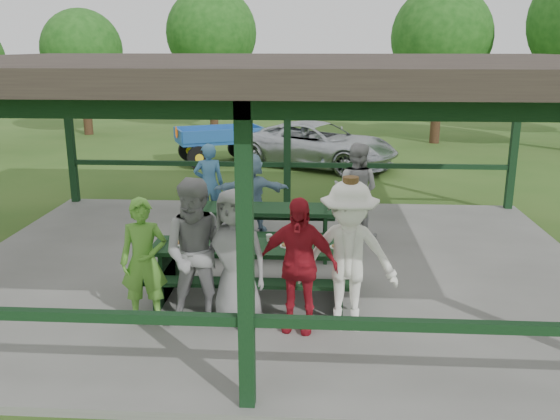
# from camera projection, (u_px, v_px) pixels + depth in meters

# --- Properties ---
(ground) EXTENTS (90.00, 90.00, 0.00)m
(ground) POSITION_uv_depth(u_px,v_px,m) (275.00, 272.00, 9.52)
(ground) COLOR #2C5219
(ground) RESTS_ON ground
(concrete_slab) EXTENTS (10.00, 8.00, 0.10)m
(concrete_slab) POSITION_uv_depth(u_px,v_px,m) (275.00, 269.00, 9.51)
(concrete_slab) COLOR slate
(concrete_slab) RESTS_ON ground
(pavilion_structure) EXTENTS (10.60, 8.60, 3.24)m
(pavilion_structure) POSITION_uv_depth(u_px,v_px,m) (275.00, 70.00, 8.67)
(pavilion_structure) COLOR black
(pavilion_structure) RESTS_ON concrete_slab
(picnic_table_near) EXTENTS (2.77, 1.39, 0.75)m
(picnic_table_near) POSITION_uv_depth(u_px,v_px,m) (252.00, 264.00, 8.23)
(picnic_table_near) COLOR black
(picnic_table_near) RESTS_ON concrete_slab
(picnic_table_far) EXTENTS (2.34, 1.39, 0.75)m
(picnic_table_far) POSITION_uv_depth(u_px,v_px,m) (267.00, 223.00, 10.15)
(picnic_table_far) COLOR black
(picnic_table_far) RESTS_ON concrete_slab
(table_setting) EXTENTS (2.40, 0.45, 0.10)m
(table_setting) POSITION_uv_depth(u_px,v_px,m) (267.00, 243.00, 8.17)
(table_setting) COLOR white
(table_setting) RESTS_ON picnic_table_near
(contestant_green) EXTENTS (0.64, 0.47, 1.62)m
(contestant_green) POSITION_uv_depth(u_px,v_px,m) (144.00, 261.00, 7.39)
(contestant_green) COLOR #5AA134
(contestant_green) RESTS_ON concrete_slab
(contestant_grey_left) EXTENTS (0.97, 0.78, 1.90)m
(contestant_grey_left) POSITION_uv_depth(u_px,v_px,m) (199.00, 254.00, 7.24)
(contestant_grey_left) COLOR gray
(contestant_grey_left) RESTS_ON concrete_slab
(contestant_grey_mid) EXTENTS (0.98, 0.80, 1.75)m
(contestant_grey_mid) POSITION_uv_depth(u_px,v_px,m) (235.00, 257.00, 7.35)
(contestant_grey_mid) COLOR gray
(contestant_grey_mid) RESTS_ON concrete_slab
(contestant_red) EXTENTS (1.05, 0.60, 1.69)m
(contestant_red) POSITION_uv_depth(u_px,v_px,m) (298.00, 265.00, 7.18)
(contestant_red) COLOR #A81826
(contestant_red) RESTS_ON concrete_slab
(contestant_white_fedora) EXTENTS (1.23, 0.73, 1.93)m
(contestant_white_fedora) POSITION_uv_depth(u_px,v_px,m) (348.00, 257.00, 7.16)
(contestant_white_fedora) COLOR white
(contestant_white_fedora) RESTS_ON concrete_slab
(spectator_lblue) EXTENTS (1.46, 0.65, 1.52)m
(spectator_lblue) POSITION_uv_depth(u_px,v_px,m) (252.00, 193.00, 11.03)
(spectator_lblue) COLOR #7CA3BF
(spectator_lblue) RESTS_ON concrete_slab
(spectator_blue) EXTENTS (0.66, 0.51, 1.60)m
(spectator_blue) POSITION_uv_depth(u_px,v_px,m) (209.00, 184.00, 11.55)
(spectator_blue) COLOR teal
(spectator_blue) RESTS_ON concrete_slab
(spectator_grey) EXTENTS (1.03, 0.92, 1.75)m
(spectator_grey) POSITION_uv_depth(u_px,v_px,m) (356.00, 190.00, 10.74)
(spectator_grey) COLOR #9B9A9D
(spectator_grey) RESTS_ON concrete_slab
(pickup_truck) EXTENTS (5.24, 4.10, 1.32)m
(pickup_truck) POSITION_uv_depth(u_px,v_px,m) (318.00, 145.00, 17.60)
(pickup_truck) COLOR silver
(pickup_truck) RESTS_ON ground
(farm_trailer) EXTENTS (3.38, 2.28, 1.20)m
(farm_trailer) POSITION_uv_depth(u_px,v_px,m) (219.00, 144.00, 18.12)
(farm_trailer) COLOR #1B4E99
(farm_trailer) RESTS_ON ground
(tree_far_left) EXTENTS (3.15, 3.15, 4.92)m
(tree_far_left) POSITION_uv_depth(u_px,v_px,m) (82.00, 50.00, 23.29)
(tree_far_left) COLOR #341E14
(tree_far_left) RESTS_ON ground
(tree_left) EXTENTS (3.77, 3.77, 5.89)m
(tree_left) POSITION_uv_depth(u_px,v_px,m) (212.00, 33.00, 24.72)
(tree_left) COLOR #341E14
(tree_left) RESTS_ON ground
(tree_mid) EXTENTS (3.58, 3.58, 5.59)m
(tree_mid) POSITION_uv_depth(u_px,v_px,m) (441.00, 37.00, 21.05)
(tree_mid) COLOR #341E14
(tree_mid) RESTS_ON ground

